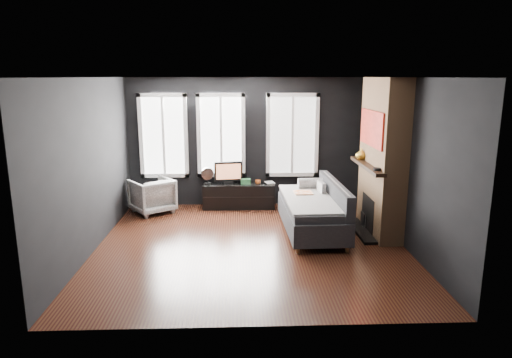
{
  "coord_description": "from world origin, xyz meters",
  "views": [
    {
      "loc": [
        -0.18,
        -7.07,
        2.71
      ],
      "look_at": [
        0.1,
        0.3,
        1.05
      ],
      "focal_mm": 32.0,
      "sensor_mm": 36.0,
      "label": 1
    }
  ],
  "objects_px": {
    "armchair": "(152,194)",
    "mug": "(258,181)",
    "sofa": "(312,207)",
    "mantel_vase": "(361,154)",
    "monitor": "(228,171)",
    "book": "(266,178)",
    "media_console": "(239,196)"
  },
  "relations": [
    {
      "from": "mug",
      "to": "mantel_vase",
      "type": "bearing_deg",
      "value": -31.86
    },
    {
      "from": "sofa",
      "to": "mug",
      "type": "xyz_separation_m",
      "value": [
        -0.89,
        1.59,
        0.11
      ]
    },
    {
      "from": "armchair",
      "to": "mug",
      "type": "distance_m",
      "value": 2.18
    },
    {
      "from": "monitor",
      "to": "book",
      "type": "xyz_separation_m",
      "value": [
        0.78,
        0.03,
        -0.15
      ]
    },
    {
      "from": "monitor",
      "to": "book",
      "type": "relative_size",
      "value": 2.48
    },
    {
      "from": "monitor",
      "to": "mug",
      "type": "distance_m",
      "value": 0.65
    },
    {
      "from": "media_console",
      "to": "mug",
      "type": "xyz_separation_m",
      "value": [
        0.4,
        -0.05,
        0.31
      ]
    },
    {
      "from": "mug",
      "to": "mantel_vase",
      "type": "height_order",
      "value": "mantel_vase"
    },
    {
      "from": "sofa",
      "to": "mantel_vase",
      "type": "distance_m",
      "value": 1.37
    },
    {
      "from": "sofa",
      "to": "media_console",
      "type": "height_order",
      "value": "sofa"
    },
    {
      "from": "monitor",
      "to": "mantel_vase",
      "type": "relative_size",
      "value": 2.83
    },
    {
      "from": "sofa",
      "to": "book",
      "type": "xyz_separation_m",
      "value": [
        -0.72,
        1.67,
        0.18
      ]
    },
    {
      "from": "armchair",
      "to": "media_console",
      "type": "distance_m",
      "value": 1.79
    },
    {
      "from": "armchair",
      "to": "mantel_vase",
      "type": "xyz_separation_m",
      "value": [
        4.0,
        -0.9,
        0.94
      ]
    },
    {
      "from": "media_console",
      "to": "mantel_vase",
      "type": "bearing_deg",
      "value": -27.22
    },
    {
      "from": "sofa",
      "to": "armchair",
      "type": "xyz_separation_m",
      "value": [
        -3.05,
        1.35,
        -0.07
      ]
    },
    {
      "from": "armchair",
      "to": "mantel_vase",
      "type": "bearing_deg",
      "value": 131.32
    },
    {
      "from": "sofa",
      "to": "book",
      "type": "height_order",
      "value": "sofa"
    },
    {
      "from": "monitor",
      "to": "mantel_vase",
      "type": "height_order",
      "value": "mantel_vase"
    },
    {
      "from": "sofa",
      "to": "mug",
      "type": "distance_m",
      "value": 1.83
    },
    {
      "from": "media_console",
      "to": "book",
      "type": "relative_size",
      "value": 6.21
    },
    {
      "from": "sofa",
      "to": "mantel_vase",
      "type": "xyz_separation_m",
      "value": [
        0.95,
        0.45,
        0.87
      ]
    },
    {
      "from": "monitor",
      "to": "book",
      "type": "height_order",
      "value": "monitor"
    },
    {
      "from": "media_console",
      "to": "monitor",
      "type": "distance_m",
      "value": 0.57
    },
    {
      "from": "book",
      "to": "sofa",
      "type": "bearing_deg",
      "value": -66.65
    },
    {
      "from": "sofa",
      "to": "armchair",
      "type": "distance_m",
      "value": 3.34
    },
    {
      "from": "armchair",
      "to": "media_console",
      "type": "xyz_separation_m",
      "value": [
        1.76,
        0.29,
        -0.13
      ]
    },
    {
      "from": "sofa",
      "to": "monitor",
      "type": "height_order",
      "value": "monitor"
    },
    {
      "from": "media_console",
      "to": "sofa",
      "type": "bearing_deg",
      "value": -51.06
    },
    {
      "from": "armchair",
      "to": "media_console",
      "type": "height_order",
      "value": "armchair"
    },
    {
      "from": "media_console",
      "to": "monitor",
      "type": "relative_size",
      "value": 2.51
    },
    {
      "from": "armchair",
      "to": "monitor",
      "type": "xyz_separation_m",
      "value": [
        1.55,
        0.29,
        0.39
      ]
    }
  ]
}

